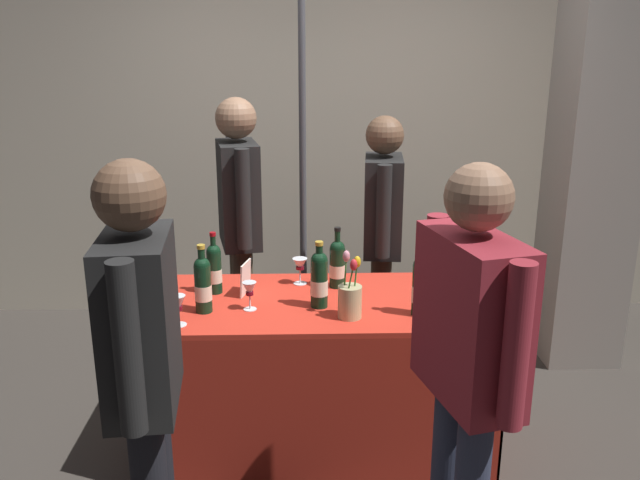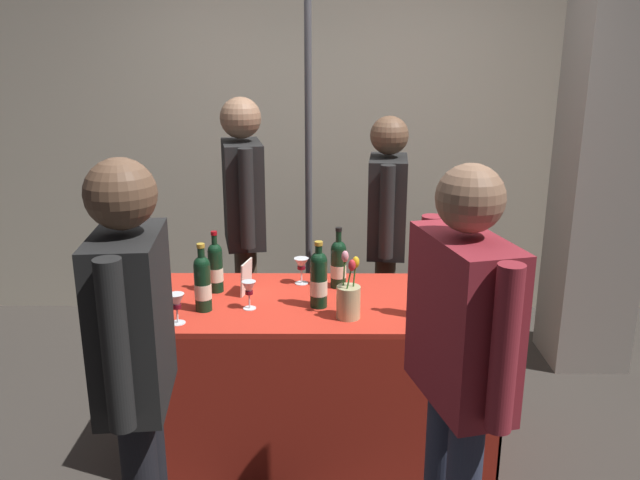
{
  "view_description": "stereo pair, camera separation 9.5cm",
  "coord_description": "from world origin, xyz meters",
  "px_view_note": "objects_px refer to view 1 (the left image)",
  "views": [
    {
      "loc": [
        -0.08,
        -2.92,
        1.96
      ],
      "look_at": [
        0.0,
        0.0,
        1.08
      ],
      "focal_mm": 36.95,
      "sensor_mm": 36.0,
      "label": 1
    },
    {
      "loc": [
        0.02,
        -2.92,
        1.96
      ],
      "look_at": [
        0.0,
        0.0,
        1.08
      ],
      "focal_mm": 36.95,
      "sensor_mm": 36.0,
      "label": 2
    }
  ],
  "objects_px": {
    "wine_glass_near_vendor": "(300,265)",
    "vendor_presenter": "(382,227)",
    "tasting_table": "(320,345)",
    "featured_wine_bottle": "(420,285)",
    "flower_vase": "(350,298)",
    "wine_glass_near_taster": "(250,290)",
    "booth_signpost": "(303,137)",
    "display_bottle_0": "(337,263)",
    "taster_foreground_right": "(143,359)",
    "wine_glass_mid": "(178,305)",
    "concrete_pillar": "(596,139)"
  },
  "relations": [
    {
      "from": "booth_signpost",
      "to": "vendor_presenter",
      "type": "bearing_deg",
      "value": -38.65
    },
    {
      "from": "wine_glass_mid",
      "to": "flower_vase",
      "type": "height_order",
      "value": "flower_vase"
    },
    {
      "from": "wine_glass_near_vendor",
      "to": "flower_vase",
      "type": "bearing_deg",
      "value": -62.76
    },
    {
      "from": "tasting_table",
      "to": "wine_glass_near_taster",
      "type": "xyz_separation_m",
      "value": [
        -0.33,
        -0.11,
        0.33
      ]
    },
    {
      "from": "featured_wine_bottle",
      "to": "wine_glass_near_taster",
      "type": "height_order",
      "value": "featured_wine_bottle"
    },
    {
      "from": "wine_glass_near_vendor",
      "to": "vendor_presenter",
      "type": "distance_m",
      "value": 0.7
    },
    {
      "from": "tasting_table",
      "to": "vendor_presenter",
      "type": "xyz_separation_m",
      "value": [
        0.38,
        0.73,
        0.39
      ]
    },
    {
      "from": "wine_glass_mid",
      "to": "taster_foreground_right",
      "type": "relative_size",
      "value": 0.08
    },
    {
      "from": "featured_wine_bottle",
      "to": "vendor_presenter",
      "type": "bearing_deg",
      "value": 93.95
    },
    {
      "from": "vendor_presenter",
      "to": "taster_foreground_right",
      "type": "height_order",
      "value": "taster_foreground_right"
    },
    {
      "from": "wine_glass_mid",
      "to": "featured_wine_bottle",
      "type": "bearing_deg",
      "value": 4.72
    },
    {
      "from": "tasting_table",
      "to": "wine_glass_near_vendor",
      "type": "distance_m",
      "value": 0.42
    },
    {
      "from": "wine_glass_mid",
      "to": "tasting_table",
      "type": "bearing_deg",
      "value": 23.65
    },
    {
      "from": "wine_glass_near_taster",
      "to": "booth_signpost",
      "type": "bearing_deg",
      "value": 78.32
    },
    {
      "from": "wine_glass_mid",
      "to": "taster_foreground_right",
      "type": "distance_m",
      "value": 0.71
    },
    {
      "from": "tasting_table",
      "to": "featured_wine_bottle",
      "type": "relative_size",
      "value": 4.74
    },
    {
      "from": "concrete_pillar",
      "to": "wine_glass_near_vendor",
      "type": "height_order",
      "value": "concrete_pillar"
    },
    {
      "from": "concrete_pillar",
      "to": "wine_glass_mid",
      "type": "xyz_separation_m",
      "value": [
        -2.29,
        -1.22,
        -0.54
      ]
    },
    {
      "from": "booth_signpost",
      "to": "taster_foreground_right",
      "type": "bearing_deg",
      "value": -104.21
    },
    {
      "from": "vendor_presenter",
      "to": "taster_foreground_right",
      "type": "relative_size",
      "value": 0.97
    },
    {
      "from": "display_bottle_0",
      "to": "taster_foreground_right",
      "type": "xyz_separation_m",
      "value": [
        -0.69,
        -1.15,
        0.07
      ]
    },
    {
      "from": "concrete_pillar",
      "to": "wine_glass_mid",
      "type": "height_order",
      "value": "concrete_pillar"
    },
    {
      "from": "taster_foreground_right",
      "to": "featured_wine_bottle",
      "type": "bearing_deg",
      "value": -58.25
    },
    {
      "from": "wine_glass_mid",
      "to": "wine_glass_near_taster",
      "type": "height_order",
      "value": "wine_glass_mid"
    },
    {
      "from": "wine_glass_near_taster",
      "to": "vendor_presenter",
      "type": "distance_m",
      "value": 1.1
    },
    {
      "from": "display_bottle_0",
      "to": "wine_glass_near_taster",
      "type": "relative_size",
      "value": 2.32
    },
    {
      "from": "wine_glass_near_taster",
      "to": "booth_signpost",
      "type": "height_order",
      "value": "booth_signpost"
    },
    {
      "from": "wine_glass_near_vendor",
      "to": "wine_glass_mid",
      "type": "relative_size",
      "value": 0.99
    },
    {
      "from": "concrete_pillar",
      "to": "vendor_presenter",
      "type": "relative_size",
      "value": 1.79
    },
    {
      "from": "display_bottle_0",
      "to": "taster_foreground_right",
      "type": "relative_size",
      "value": 0.19
    },
    {
      "from": "tasting_table",
      "to": "wine_glass_near_taster",
      "type": "distance_m",
      "value": 0.48
    },
    {
      "from": "featured_wine_bottle",
      "to": "flower_vase",
      "type": "xyz_separation_m",
      "value": [
        -0.32,
        -0.02,
        -0.05
      ]
    },
    {
      "from": "tasting_table",
      "to": "wine_glass_near_vendor",
      "type": "relative_size",
      "value": 12.0
    },
    {
      "from": "display_bottle_0",
      "to": "booth_signpost",
      "type": "relative_size",
      "value": 0.13
    },
    {
      "from": "featured_wine_bottle",
      "to": "display_bottle_0",
      "type": "bearing_deg",
      "value": 134.12
    },
    {
      "from": "tasting_table",
      "to": "taster_foreground_right",
      "type": "bearing_deg",
      "value": -121.68
    },
    {
      "from": "display_bottle_0",
      "to": "flower_vase",
      "type": "bearing_deg",
      "value": -84.51
    },
    {
      "from": "wine_glass_near_vendor",
      "to": "vendor_presenter",
      "type": "relative_size",
      "value": 0.09
    },
    {
      "from": "wine_glass_near_vendor",
      "to": "wine_glass_near_taster",
      "type": "bearing_deg",
      "value": -124.66
    },
    {
      "from": "featured_wine_bottle",
      "to": "flower_vase",
      "type": "bearing_deg",
      "value": -175.92
    },
    {
      "from": "tasting_table",
      "to": "wine_glass_near_vendor",
      "type": "bearing_deg",
      "value": 112.8
    },
    {
      "from": "wine_glass_near_taster",
      "to": "taster_foreground_right",
      "type": "height_order",
      "value": "taster_foreground_right"
    },
    {
      "from": "flower_vase",
      "to": "vendor_presenter",
      "type": "distance_m",
      "value": 0.97
    },
    {
      "from": "vendor_presenter",
      "to": "wine_glass_near_taster",
      "type": "bearing_deg",
      "value": -34.25
    },
    {
      "from": "concrete_pillar",
      "to": "wine_glass_near_vendor",
      "type": "distance_m",
      "value": 1.98
    },
    {
      "from": "flower_vase",
      "to": "wine_glass_near_taster",
      "type": "bearing_deg",
      "value": 167.35
    },
    {
      "from": "featured_wine_bottle",
      "to": "wine_glass_mid",
      "type": "relative_size",
      "value": 2.5
    },
    {
      "from": "wine_glass_near_vendor",
      "to": "taster_foreground_right",
      "type": "bearing_deg",
      "value": -112.83
    },
    {
      "from": "tasting_table",
      "to": "wine_glass_mid",
      "type": "height_order",
      "value": "wine_glass_mid"
    },
    {
      "from": "concrete_pillar",
      "to": "booth_signpost",
      "type": "relative_size",
      "value": 1.19
    }
  ]
}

